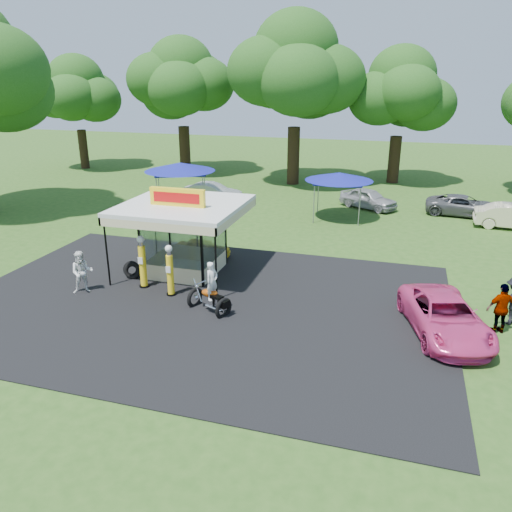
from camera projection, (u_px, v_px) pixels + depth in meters
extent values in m
plane|color=#295019|center=(180.00, 324.00, 18.93)|extent=(120.00, 120.00, 0.00)
cube|color=black|center=(201.00, 302.00, 20.72)|extent=(20.00, 14.00, 0.04)
cube|color=white|center=(186.00, 271.00, 23.96)|extent=(3.00, 3.00, 0.06)
cube|color=white|center=(183.00, 205.00, 22.85)|extent=(5.40, 5.40, 0.18)
cube|color=yellow|center=(177.00, 197.00, 22.23)|extent=(2.60, 0.25, 0.80)
cube|color=red|center=(176.00, 198.00, 22.11)|extent=(2.21, 0.02, 0.45)
cylinder|color=black|center=(107.00, 252.00, 21.81)|extent=(0.08, 0.08, 3.20)
cylinder|color=black|center=(216.00, 264.00, 20.44)|extent=(0.08, 0.08, 3.20)
cylinder|color=black|center=(145.00, 286.00, 22.21)|extent=(0.45, 0.45, 0.10)
cylinder|color=yellow|center=(143.00, 266.00, 21.88)|extent=(0.31, 0.31, 1.84)
cylinder|color=silver|center=(141.00, 244.00, 21.53)|extent=(0.20, 0.20, 0.20)
sphere|color=white|center=(141.00, 239.00, 21.46)|extent=(0.33, 0.33, 0.33)
cube|color=white|center=(140.00, 261.00, 21.61)|extent=(0.23, 0.02, 0.31)
cylinder|color=black|center=(172.00, 294.00, 21.39)|extent=(0.42, 0.42, 0.10)
cylinder|color=yellow|center=(170.00, 275.00, 21.07)|extent=(0.29, 0.29, 1.74)
cylinder|color=silver|center=(169.00, 253.00, 20.74)|extent=(0.19, 0.19, 0.19)
sphere|color=white|center=(169.00, 249.00, 20.68)|extent=(0.31, 0.31, 0.31)
cube|color=white|center=(168.00, 270.00, 20.82)|extent=(0.21, 0.02, 0.29)
torus|color=black|center=(195.00, 298.00, 20.33)|extent=(0.49, 0.87, 0.87)
torus|color=black|center=(223.00, 308.00, 19.40)|extent=(0.49, 0.87, 0.87)
cube|color=silver|center=(210.00, 299.00, 19.78)|extent=(0.64, 0.49, 0.31)
ellipsoid|color=#C4500D|center=(210.00, 293.00, 19.68)|extent=(0.67, 0.37, 0.31)
cube|color=black|center=(216.00, 297.00, 19.48)|extent=(0.63, 0.47, 0.10)
cube|color=black|center=(224.00, 303.00, 19.31)|extent=(0.47, 0.47, 0.29)
cylinder|color=silver|center=(198.00, 290.00, 20.11)|extent=(0.45, 0.23, 0.93)
cylinder|color=silver|center=(200.00, 283.00, 19.89)|extent=(0.29, 0.60, 0.05)
sphere|color=silver|center=(197.00, 287.00, 20.07)|extent=(0.17, 0.17, 0.17)
imported|color=white|center=(212.00, 281.00, 19.40)|extent=(0.57, 0.67, 1.56)
torus|color=black|center=(132.00, 271.00, 23.01)|extent=(0.84, 0.47, 0.82)
torus|color=black|center=(132.00, 269.00, 23.19)|extent=(0.87, 0.57, 0.82)
cube|color=#593819|center=(442.00, 330.00, 17.52)|extent=(0.55, 0.36, 0.91)
cube|color=#593819|center=(442.00, 327.00, 17.72)|extent=(0.55, 0.36, 0.91)
imported|color=yellow|center=(203.00, 248.00, 25.79)|extent=(2.82, 1.13, 0.96)
imported|color=#E63E85|center=(445.00, 316.00, 17.99)|extent=(3.62, 5.49, 1.40)
imported|color=white|center=(82.00, 272.00, 21.38)|extent=(1.16, 1.09, 1.89)
imported|color=gray|center=(502.00, 309.00, 18.00)|extent=(1.22, 0.85, 1.93)
imported|color=silver|center=(212.00, 193.00, 36.70)|extent=(4.50, 1.63, 1.48)
imported|color=#A3A2A6|center=(368.00, 199.00, 35.22)|extent=(4.44, 3.50, 1.42)
imported|color=#515153|center=(464.00, 206.00, 33.42)|extent=(5.09, 2.81, 1.35)
cylinder|color=gray|center=(170.00, 186.00, 36.22)|extent=(0.07, 0.07, 2.66)
cylinder|color=gray|center=(211.00, 189.00, 35.38)|extent=(0.07, 0.07, 2.66)
cylinder|color=gray|center=(150.00, 195.00, 33.40)|extent=(0.07, 0.07, 2.66)
cylinder|color=gray|center=(193.00, 198.00, 32.57)|extent=(0.07, 0.07, 2.66)
cube|color=navy|center=(180.00, 172.00, 33.92)|extent=(3.32, 3.32, 0.13)
cone|color=navy|center=(180.00, 167.00, 33.80)|extent=(4.79, 4.79, 0.55)
cylinder|color=gray|center=(320.00, 194.00, 34.17)|extent=(0.06, 0.06, 2.42)
cylinder|color=gray|center=(362.00, 197.00, 33.41)|extent=(0.06, 0.06, 2.42)
cylinder|color=gray|center=(312.00, 204.00, 31.62)|extent=(0.06, 0.06, 2.42)
cylinder|color=gray|center=(357.00, 207.00, 30.86)|extent=(0.06, 0.06, 2.42)
cube|color=navy|center=(339.00, 181.00, 32.08)|extent=(3.03, 3.03, 0.12)
cone|color=navy|center=(339.00, 176.00, 31.97)|extent=(4.36, 4.36, 0.50)
cylinder|color=black|center=(84.00, 149.00, 50.21)|extent=(0.86, 0.86, 3.81)
ellipsoid|color=#1F4F16|center=(78.00, 98.00, 48.54)|extent=(9.01, 9.01, 7.72)
cylinder|color=black|center=(185.00, 150.00, 47.90)|extent=(1.03, 1.03, 4.37)
ellipsoid|color=#1F4F16|center=(182.00, 89.00, 46.01)|extent=(10.13, 10.13, 8.69)
cylinder|color=black|center=(293.00, 156.00, 42.72)|extent=(1.03, 1.03, 4.82)
ellipsoid|color=#1F4F16|center=(295.00, 78.00, 40.58)|extent=(11.57, 11.57, 9.92)
cylinder|color=black|center=(394.00, 160.00, 43.41)|extent=(1.00, 1.00, 4.00)
ellipsoid|color=#1F4F16|center=(400.00, 98.00, 41.67)|extent=(9.33, 9.33, 8.00)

